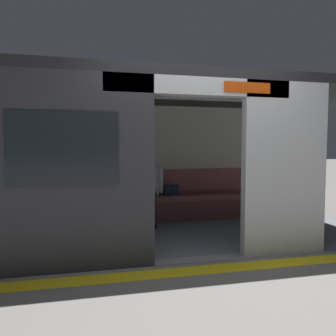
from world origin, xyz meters
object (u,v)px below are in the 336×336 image
book (122,195)px  grab_pole_door (153,170)px  bench_seat (164,201)px  person_seated (147,184)px  handbag (171,190)px  train_car (171,138)px

book → grab_pole_door: 1.85m
bench_seat → book: bearing=-6.3°
bench_seat → grab_pole_door: 1.86m
bench_seat → book: size_ratio=14.43×
bench_seat → person_seated: 0.45m
handbag → grab_pole_door: bearing=70.2°
book → handbag: bearing=-168.9°
bench_seat → train_car: bearing=84.9°
bench_seat → handbag: size_ratio=12.21×
train_car → bench_seat: train_car is taller
bench_seat → book: (0.74, -0.08, 0.12)m
handbag → book: bearing=-0.4°
person_seated → handbag: person_seated is taller
train_car → book: 1.54m
person_seated → book: bearing=-17.2°
handbag → grab_pole_door: size_ratio=0.13×
person_seated → grab_pole_door: bearing=84.0°
bench_seat → handbag: (-0.15, -0.08, 0.19)m
train_car → bench_seat: (-0.08, -0.91, -1.10)m
train_car → book: size_ratio=29.09×
bench_seat → grab_pole_door: (0.48, 1.66, 0.68)m
bench_seat → person_seated: size_ratio=2.68×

